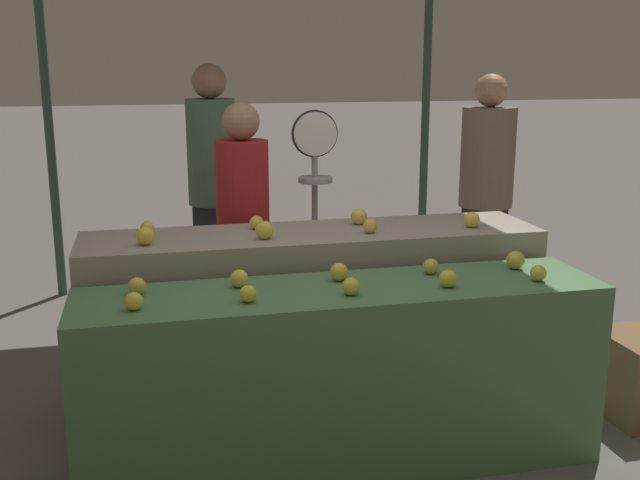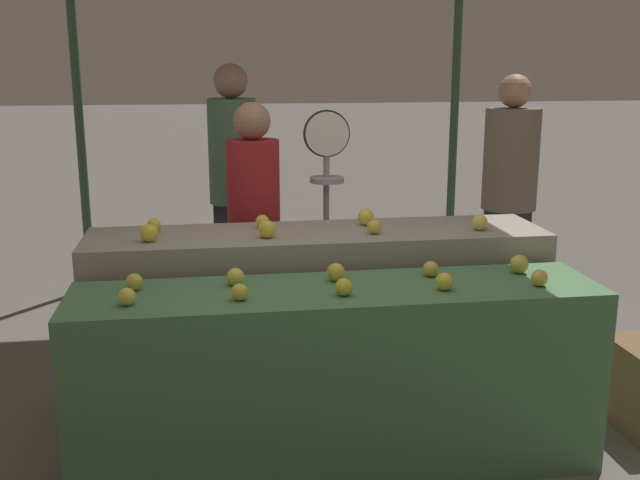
{
  "view_description": "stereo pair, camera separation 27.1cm",
  "coord_description": "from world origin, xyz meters",
  "px_view_note": "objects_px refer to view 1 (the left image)",
  "views": [
    {
      "loc": [
        -0.82,
        -3.07,
        1.84
      ],
      "look_at": [
        -0.03,
        0.3,
        1.01
      ],
      "focal_mm": 42.0,
      "sensor_mm": 36.0,
      "label": 1
    },
    {
      "loc": [
        -0.56,
        -3.12,
        1.84
      ],
      "look_at": [
        -0.03,
        0.3,
        1.01
      ],
      "focal_mm": 42.0,
      "sensor_mm": 36.0,
      "label": 2
    }
  ],
  "objects_px": {
    "person_customer_left": "(486,179)",
    "person_customer_right": "(212,173)",
    "person_vendor_at_scale": "(243,220)",
    "produce_scale": "(315,184)"
  },
  "relations": [
    {
      "from": "produce_scale",
      "to": "person_customer_right",
      "type": "distance_m",
      "value": 1.17
    },
    {
      "from": "produce_scale",
      "to": "person_vendor_at_scale",
      "type": "bearing_deg",
      "value": -175.95
    },
    {
      "from": "produce_scale",
      "to": "person_customer_left",
      "type": "bearing_deg",
      "value": 26.0
    },
    {
      "from": "person_vendor_at_scale",
      "to": "person_customer_right",
      "type": "relative_size",
      "value": 0.89
    },
    {
      "from": "person_customer_left",
      "to": "person_customer_right",
      "type": "bearing_deg",
      "value": -20.46
    },
    {
      "from": "person_vendor_at_scale",
      "to": "person_customer_left",
      "type": "bearing_deg",
      "value": -133.2
    },
    {
      "from": "produce_scale",
      "to": "person_customer_right",
      "type": "relative_size",
      "value": 0.86
    },
    {
      "from": "person_vendor_at_scale",
      "to": "person_customer_left",
      "type": "xyz_separation_m",
      "value": [
        1.86,
        0.72,
        0.06
      ]
    },
    {
      "from": "person_vendor_at_scale",
      "to": "person_customer_left",
      "type": "height_order",
      "value": "person_customer_left"
    },
    {
      "from": "produce_scale",
      "to": "person_vendor_at_scale",
      "type": "relative_size",
      "value": 0.97
    }
  ]
}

